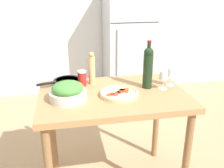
# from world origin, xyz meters

# --- Properties ---
(wall_back) EXTENTS (6.40, 0.09, 2.60)m
(wall_back) POSITION_xyz_m (-0.00, 2.24, 1.30)
(wall_back) COLOR silver
(wall_back) RESTS_ON ground_plane
(refrigerator) EXTENTS (0.68, 0.69, 1.67)m
(refrigerator) POSITION_xyz_m (0.61, 1.86, 0.84)
(refrigerator) COLOR #B7BCC1
(refrigerator) RESTS_ON ground_plane
(prep_counter) EXTENTS (1.12, 0.75, 0.88)m
(prep_counter) POSITION_xyz_m (0.00, 0.00, 0.76)
(prep_counter) COLOR #A87A4C
(prep_counter) RESTS_ON ground_plane
(wine_bottle) EXTENTS (0.08, 0.08, 0.38)m
(wine_bottle) POSITION_xyz_m (0.29, 0.06, 1.06)
(wine_bottle) COLOR black
(wine_bottle) RESTS_ON prep_counter
(wine_glass_near) EXTENTS (0.07, 0.07, 0.15)m
(wine_glass_near) POSITION_xyz_m (0.41, 0.01, 0.99)
(wine_glass_near) COLOR silver
(wine_glass_near) RESTS_ON prep_counter
(wine_glass_far) EXTENTS (0.07, 0.07, 0.15)m
(wine_glass_far) POSITION_xyz_m (0.50, 0.06, 0.99)
(wine_glass_far) COLOR silver
(wine_glass_far) RESTS_ON prep_counter
(pepper_mill) EXTENTS (0.05, 0.05, 0.27)m
(pepper_mill) POSITION_xyz_m (-0.13, 0.23, 1.01)
(pepper_mill) COLOR tan
(pepper_mill) RESTS_ON prep_counter
(salad_bowl) EXTENTS (0.27, 0.27, 0.14)m
(salad_bowl) POSITION_xyz_m (-0.34, -0.06, 0.94)
(salad_bowl) COLOR silver
(salad_bowl) RESTS_ON prep_counter
(homemade_pizza) EXTENTS (0.29, 0.29, 0.03)m
(homemade_pizza) POSITION_xyz_m (0.04, -0.06, 0.90)
(homemade_pizza) COLOR #DBC189
(homemade_pizza) RESTS_ON prep_counter
(salt_canister) EXTENTS (0.07, 0.07, 0.13)m
(salt_canister) POSITION_xyz_m (-0.22, 0.20, 0.94)
(salt_canister) COLOR #B2231E
(salt_canister) RESTS_ON prep_counter
(cast_iron_skillet) EXTENTS (0.36, 0.23, 0.04)m
(cast_iron_skillet) POSITION_xyz_m (-0.34, 0.25, 0.90)
(cast_iron_skillet) COLOR black
(cast_iron_skillet) RESTS_ON prep_counter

